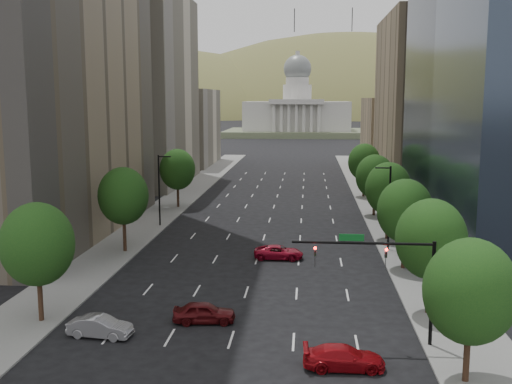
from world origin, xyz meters
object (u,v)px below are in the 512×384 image
(car_maroon, at_px, (204,312))
(traffic_signal, at_px, (394,269))
(capitol, at_px, (297,116))
(car_silver, at_px, (100,327))
(car_red_near, at_px, (344,357))
(car_red_far, at_px, (279,252))

(car_maroon, bearing_deg, traffic_signal, -108.72)
(capitol, bearing_deg, traffic_signal, -87.26)
(car_maroon, bearing_deg, capitol, -6.49)
(traffic_signal, xyz_separation_m, car_maroon, (-12.84, 2.92, -4.41))
(traffic_signal, bearing_deg, car_maroon, 167.17)
(car_maroon, bearing_deg, car_silver, 110.19)
(traffic_signal, xyz_separation_m, capitol, (-10.53, 219.71, 3.40))
(car_red_near, height_order, car_silver, car_silver)
(car_maroon, xyz_separation_m, car_silver, (-6.53, -3.20, -0.04))
(car_red_far, bearing_deg, car_maroon, 166.13)
(car_red_near, distance_m, car_red_far, 24.99)
(car_maroon, height_order, car_silver, car_maroon)
(car_silver, bearing_deg, traffic_signal, -82.74)
(car_red_near, relative_size, car_maroon, 1.09)
(traffic_signal, height_order, car_maroon, traffic_signal)
(capitol, xyz_separation_m, car_maroon, (-2.31, -216.78, -7.82))
(capitol, distance_m, car_red_near, 223.71)
(car_maroon, xyz_separation_m, car_red_far, (4.46, 17.80, -0.08))
(traffic_signal, xyz_separation_m, car_red_near, (-3.28, -3.74, -4.47))
(car_maroon, bearing_deg, car_red_near, -130.77)
(car_silver, xyz_separation_m, car_red_far, (11.00, 21.00, -0.04))
(car_silver, bearing_deg, car_maroon, -57.48)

